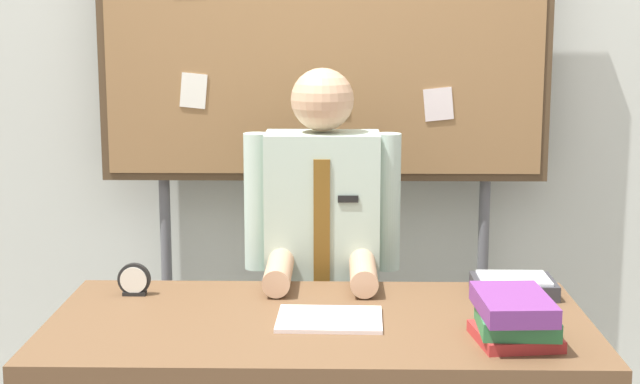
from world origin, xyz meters
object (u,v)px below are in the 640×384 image
person (322,284)px  desk_clock (134,281)px  book_stack (515,318)px  desk (319,347)px  paper_tray (513,286)px  bulletin_board (324,39)px  open_notebook (330,319)px

person → desk_clock: size_ratio=13.77×
book_stack → desk: bearing=160.2°
desk → paper_tray: (0.62, 0.27, 0.12)m
desk_clock → paper_tray: size_ratio=0.40×
desk → person: size_ratio=1.11×
desk_clock → paper_tray: desk_clock is taller
bulletin_board → paper_tray: (0.62, -0.73, -0.77)m
person → open_notebook: 0.61m
book_stack → paper_tray: (0.08, 0.47, -0.04)m
desk → person: 0.59m
desk → person: bearing=90.0°
open_notebook → paper_tray: 0.66m
paper_tray → desk: bearing=-156.5°
person → book_stack: person is taller
desk → bulletin_board: bearing=90.0°
person → bulletin_board: (0.00, 0.41, 0.86)m
person → desk: bearing=-90.0°
open_notebook → desk_clock: size_ratio=2.94×
desk → book_stack: 0.60m
desk → desk_clock: 0.66m
person → paper_tray: (0.62, -0.32, 0.09)m
open_notebook → paper_tray: paper_tray is taller
desk → book_stack: (0.54, -0.20, 0.16)m
open_notebook → paper_tray: (0.59, 0.29, 0.02)m
desk → bulletin_board: (0.00, 1.00, 0.88)m
bulletin_board → book_stack: 1.50m
book_stack → desk_clock: (-1.14, 0.43, -0.02)m
open_notebook → paper_tray: bearing=26.2°
open_notebook → desk_clock: bearing=157.9°
desk_clock → desk: bearing=-21.6°
book_stack → open_notebook: size_ratio=0.97×
person → paper_tray: 0.71m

